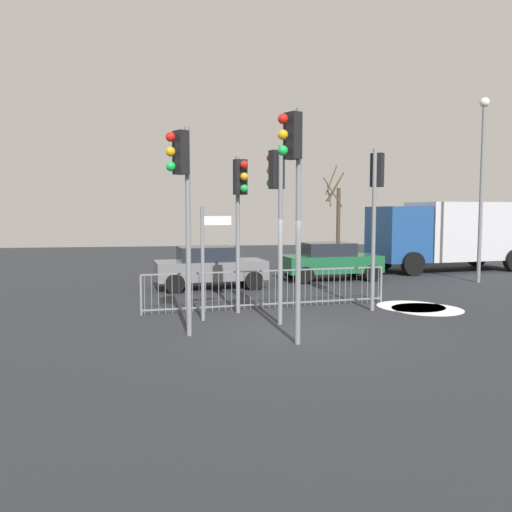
% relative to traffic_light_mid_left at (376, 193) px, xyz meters
% --- Properties ---
extents(ground_plane, '(60.00, 60.00, 0.00)m').
position_rel_traffic_light_mid_left_xyz_m(ground_plane, '(-2.78, -2.34, -3.19)').
color(ground_plane, '#26282D').
extents(traffic_light_mid_left, '(0.47, 0.47, 4.34)m').
position_rel_traffic_light_mid_left_xyz_m(traffic_light_mid_left, '(0.00, 0.00, 0.00)').
color(traffic_light_mid_left, slate).
rests_on(traffic_light_mid_left, ground).
extents(traffic_light_rear_left, '(0.37, 0.55, 4.12)m').
position_rel_traffic_light_mid_left_xyz_m(traffic_light_rear_left, '(-3.70, 0.01, -0.16)').
color(traffic_light_rear_left, slate).
rests_on(traffic_light_rear_left, ground).
extents(traffic_light_mid_right, '(0.39, 0.54, 4.22)m').
position_rel_traffic_light_mid_left_xyz_m(traffic_light_mid_right, '(-2.99, -1.28, -0.09)').
color(traffic_light_mid_right, slate).
rests_on(traffic_light_mid_right, ground).
extents(traffic_light_rear_right, '(0.52, 0.41, 4.70)m').
position_rel_traffic_light_mid_left_xyz_m(traffic_light_rear_right, '(-3.09, -3.38, 0.26)').
color(traffic_light_rear_right, slate).
rests_on(traffic_light_rear_right, ground).
extents(traffic_light_foreground_left, '(0.50, 0.43, 4.46)m').
position_rel_traffic_light_mid_left_xyz_m(traffic_light_foreground_left, '(-5.23, -2.32, 0.08)').
color(traffic_light_foreground_left, slate).
rests_on(traffic_light_foreground_left, ground).
extents(direction_sign_post, '(0.77, 0.23, 2.81)m').
position_rel_traffic_light_mid_left_xyz_m(direction_sign_post, '(-4.66, -0.69, -1.60)').
color(direction_sign_post, slate).
rests_on(direction_sign_post, ground).
extents(pedestrian_guard_railing, '(6.99, 0.97, 1.07)m').
position_rel_traffic_light_mid_left_xyz_m(pedestrian_guard_railing, '(-2.81, 0.68, -2.63)').
color(pedestrian_guard_railing, slate).
rests_on(pedestrian_guard_railing, ground).
extents(car_green_trailing, '(3.94, 2.22, 1.47)m').
position_rel_traffic_light_mid_left_xyz_m(car_green_trailing, '(0.67, 6.30, -2.42)').
color(car_green_trailing, '#195933').
rests_on(car_green_trailing, ground).
extents(car_grey_far, '(3.97, 2.30, 1.47)m').
position_rel_traffic_light_mid_left_xyz_m(car_grey_far, '(-4.17, 4.80, -2.42)').
color(car_grey_far, slate).
rests_on(car_grey_far, ground).
extents(delivery_truck, '(7.31, 3.56, 3.10)m').
position_rel_traffic_light_mid_left_xyz_m(delivery_truck, '(6.93, 8.58, -1.45)').
color(delivery_truck, silver).
rests_on(delivery_truck, ground).
extents(street_lamp, '(0.36, 0.36, 6.89)m').
position_rel_traffic_light_mid_left_xyz_m(street_lamp, '(6.03, 4.68, 1.02)').
color(street_lamp, slate).
rests_on(street_lamp, ground).
extents(bare_tree_left, '(1.37, 1.61, 5.25)m').
position_rel_traffic_light_mid_left_xyz_m(bare_tree_left, '(3.49, 14.19, -0.78)').
color(bare_tree_left, '#473828').
rests_on(bare_tree_left, ground).
extents(snow_patch_kerb, '(1.89, 1.89, 0.01)m').
position_rel_traffic_light_mid_left_xyz_m(snow_patch_kerb, '(1.19, 0.26, -3.18)').
color(snow_patch_kerb, white).
rests_on(snow_patch_kerb, ground).
extents(snow_patch_island, '(1.92, 1.92, 0.01)m').
position_rel_traffic_light_mid_left_xyz_m(snow_patch_island, '(1.45, -0.22, -3.18)').
color(snow_patch_island, white).
rests_on(snow_patch_island, ground).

